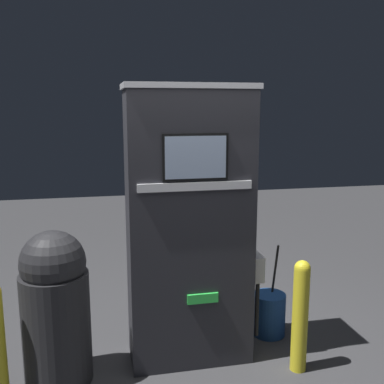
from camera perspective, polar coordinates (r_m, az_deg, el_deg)
ground_plane at (r=3.67m, az=0.39°, el=-21.69°), size 14.00×14.00×0.00m
gas_pump at (r=3.43m, az=-0.35°, el=-4.43°), size 1.03×0.48×2.13m
safety_bollard at (r=3.55m, az=13.58°, el=-14.75°), size 0.12×0.12×0.87m
trash_bin at (r=3.43m, az=-16.95°, el=-13.72°), size 0.48×0.48×1.13m
squeegee_bucket at (r=4.12m, az=9.75°, el=-15.00°), size 0.28×0.28×0.82m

